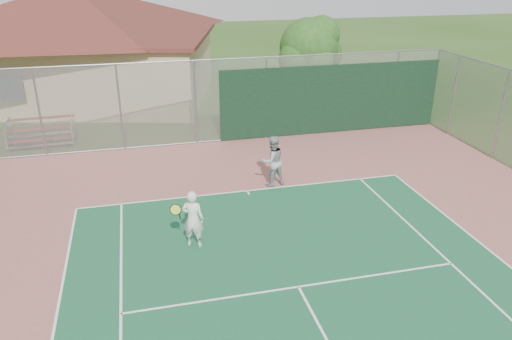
{
  "coord_description": "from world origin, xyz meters",
  "views": [
    {
      "loc": [
        -3.33,
        -2.91,
        7.25
      ],
      "look_at": [
        -0.11,
        10.2,
        1.49
      ],
      "focal_mm": 35.0,
      "sensor_mm": 36.0,
      "label": 1
    }
  ],
  "objects_px": {
    "clubhouse": "(75,39)",
    "player_white_front": "(193,219)",
    "tree": "(310,50)",
    "bleachers": "(41,131)",
    "player_grey_back": "(272,161)"
  },
  "relations": [
    {
      "from": "clubhouse",
      "to": "tree",
      "type": "xyz_separation_m",
      "value": [
        11.36,
        -5.54,
        -0.14
      ]
    },
    {
      "from": "player_grey_back",
      "to": "bleachers",
      "type": "bearing_deg",
      "value": -53.55
    },
    {
      "from": "bleachers",
      "to": "player_white_front",
      "type": "distance_m",
      "value": 11.02
    },
    {
      "from": "tree",
      "to": "player_white_front",
      "type": "distance_m",
      "value": 13.86
    },
    {
      "from": "clubhouse",
      "to": "tree",
      "type": "bearing_deg",
      "value": -11.22
    },
    {
      "from": "clubhouse",
      "to": "player_grey_back",
      "type": "bearing_deg",
      "value": -47.7
    },
    {
      "from": "tree",
      "to": "player_white_front",
      "type": "height_order",
      "value": "tree"
    },
    {
      "from": "clubhouse",
      "to": "player_white_front",
      "type": "bearing_deg",
      "value": -61.91
    },
    {
      "from": "clubhouse",
      "to": "player_grey_back",
      "type": "distance_m",
      "value": 15.7
    },
    {
      "from": "tree",
      "to": "player_white_front",
      "type": "relative_size",
      "value": 2.89
    },
    {
      "from": "clubhouse",
      "to": "player_white_front",
      "type": "height_order",
      "value": "clubhouse"
    },
    {
      "from": "bleachers",
      "to": "player_white_front",
      "type": "bearing_deg",
      "value": -65.03
    },
    {
      "from": "clubhouse",
      "to": "player_white_front",
      "type": "distance_m",
      "value": 17.73
    },
    {
      "from": "tree",
      "to": "player_white_front",
      "type": "bearing_deg",
      "value": -122.37
    },
    {
      "from": "player_grey_back",
      "to": "player_white_front",
      "type": "bearing_deg",
      "value": 30.78
    }
  ]
}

